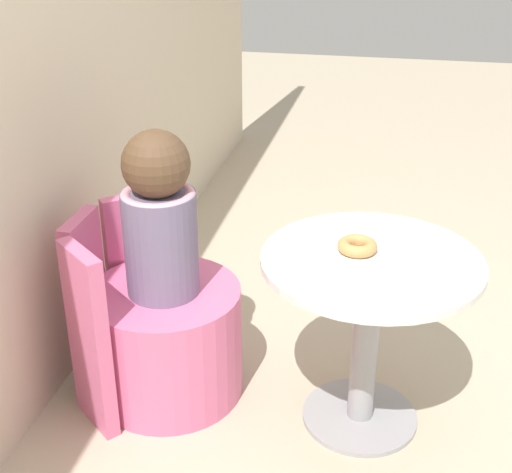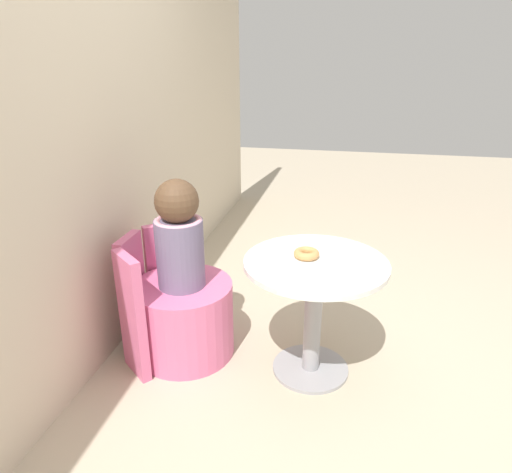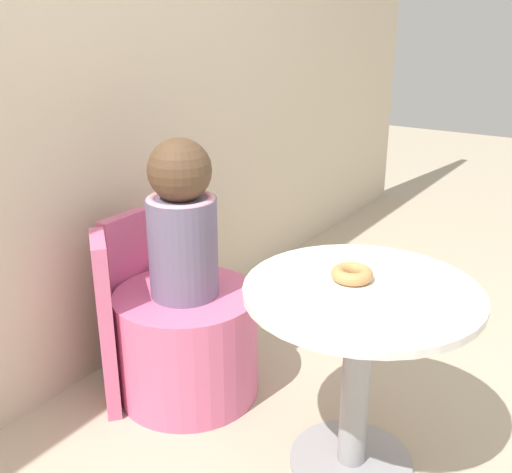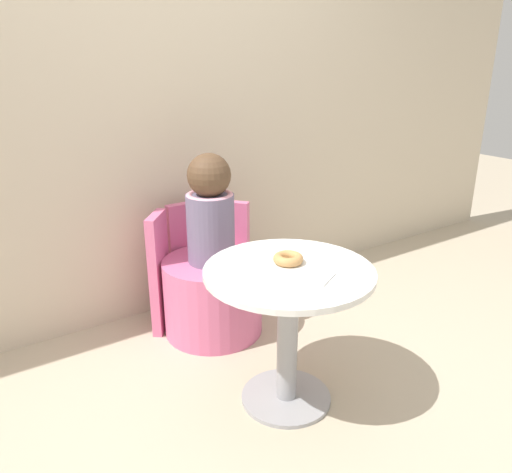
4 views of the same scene
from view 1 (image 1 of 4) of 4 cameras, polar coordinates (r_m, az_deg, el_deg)
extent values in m
plane|color=#B7A88E|center=(2.50, 8.42, -15.27)|extent=(12.00, 12.00, 0.00)
cylinder|color=#99999E|center=(2.55, 8.27, -14.01)|extent=(0.39, 0.39, 0.02)
cylinder|color=#99999E|center=(2.37, 8.73, -8.45)|extent=(0.09, 0.09, 0.58)
cylinder|color=white|center=(2.22, 9.26, -1.97)|extent=(0.69, 0.69, 0.02)
cylinder|color=#DB6693|center=(2.56, -7.10, -8.27)|extent=(0.53, 0.53, 0.41)
cube|color=#DB6693|center=(2.59, -13.31, -5.14)|extent=(0.22, 0.05, 0.66)
cube|color=#DB6693|center=(2.73, -9.47, -3.09)|extent=(0.18, 0.20, 0.66)
cube|color=#DB6693|center=(2.39, -13.21, -8.10)|extent=(0.18, 0.20, 0.66)
cylinder|color=slate|center=(2.37, -7.61, -0.55)|extent=(0.24, 0.24, 0.36)
torus|color=pink|center=(2.30, -7.85, 3.22)|extent=(0.24, 0.24, 0.04)
sphere|color=brown|center=(2.26, -8.02, 5.76)|extent=(0.22, 0.22, 0.22)
torus|color=tan|center=(2.23, 8.11, -0.76)|extent=(0.12, 0.12, 0.04)
cube|color=white|center=(2.24, 12.29, -1.52)|extent=(0.18, 0.18, 0.01)
camera|label=2|loc=(0.13, 69.21, -54.62)|focal=32.00mm
camera|label=3|loc=(0.80, 54.43, -5.99)|focal=42.00mm
camera|label=4|loc=(1.64, 69.35, 1.54)|focal=35.00mm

